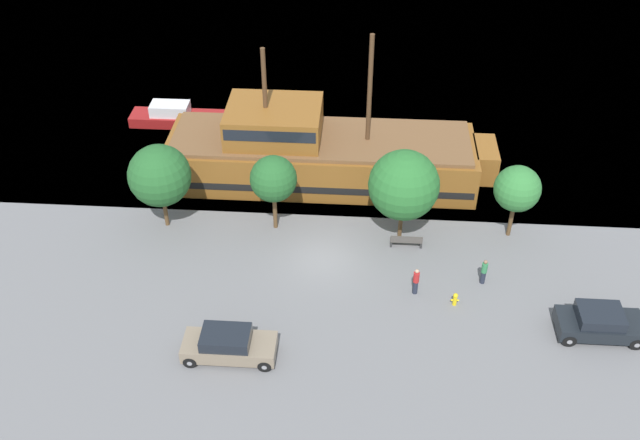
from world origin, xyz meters
name	(u,v)px	position (x,y,z in m)	size (l,w,h in m)	color
ground_plane	(324,259)	(0.00, 0.00, 0.00)	(160.00, 160.00, 0.00)	slate
pirate_ship	(317,153)	(-0.97, 8.08, 1.88)	(20.72, 5.79, 9.94)	brown
moored_boat_dockside	(176,116)	(-11.65, 14.37, 0.58)	(6.85, 1.92, 1.58)	maroon
parked_car_curb_front	(600,323)	(13.93, -4.77, 0.77)	(4.18, 2.02, 1.55)	black
parked_car_curb_mid	(229,345)	(-4.09, -7.43, 0.76)	(4.47, 1.86, 1.55)	#7F705B
fire_hydrant	(455,299)	(7.02, -3.17, 0.41)	(0.42, 0.25, 0.76)	yellow
bench_promenade_east	(406,241)	(4.62, 1.37, 0.44)	(1.82, 0.45, 0.85)	#4C4742
pedestrian_walking_near	(484,272)	(8.66, -1.36, 0.78)	(0.32, 0.32, 1.56)	#232838
pedestrian_walking_far	(416,281)	(4.99, -2.42, 0.83)	(0.32, 0.32, 1.64)	#232838
tree_row_east	(160,176)	(-9.52, 2.50, 3.52)	(3.59, 3.59, 5.32)	brown
tree_row_mideast	(273,179)	(-3.04, 2.70, 3.45)	(2.69, 2.69, 4.81)	brown
tree_row_midwest	(404,185)	(4.28, 2.29, 3.66)	(3.98, 3.98, 5.65)	brown
tree_row_west	(517,189)	(10.64, 2.91, 3.28)	(2.64, 2.64, 4.61)	brown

